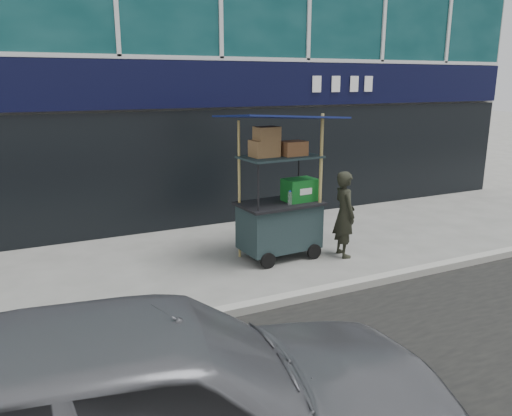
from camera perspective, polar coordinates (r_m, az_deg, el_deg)
ground at (r=7.51m, az=7.72°, el=-9.12°), size 80.00×80.00×0.00m
curb at (r=7.34m, az=8.60°, el=-9.23°), size 80.00×0.18×0.12m
vendor_cart at (r=8.50m, az=2.84°, el=0.06°), size 1.94×1.42×2.51m
vendor_man at (r=8.70m, az=10.07°, el=-0.70°), size 0.44×0.60×1.50m
parked_car at (r=3.78m, az=-12.27°, el=-21.55°), size 4.82×2.55×1.56m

